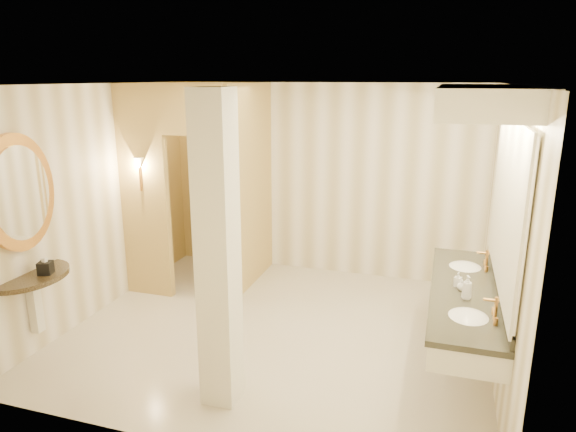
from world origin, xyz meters
name	(u,v)px	position (x,y,z in m)	size (l,w,h in m)	color
floor	(277,330)	(0.00, 0.00, 0.00)	(4.50, 4.50, 0.00)	beige
ceiling	(276,84)	(0.00, 0.00, 2.70)	(4.50, 4.50, 0.00)	silver
wall_back	(321,180)	(0.00, 2.00, 1.35)	(4.50, 0.02, 2.70)	white
wall_front	(187,286)	(0.00, -2.00, 1.35)	(4.50, 0.02, 2.70)	white
wall_left	(97,201)	(-2.25, 0.00, 1.35)	(0.02, 4.00, 2.70)	white
wall_right	(504,234)	(2.25, 0.00, 1.35)	(0.02, 4.00, 2.70)	white
toilet_closet	(217,187)	(-1.13, 0.96, 1.39)	(1.50, 1.55, 2.70)	tan
wall_sconce	(139,164)	(-1.93, 0.43, 1.73)	(0.14, 0.14, 0.42)	#B67E3A
vanity	(478,210)	(1.98, -0.29, 1.63)	(0.75, 2.41, 2.09)	white
console_shelf	(22,230)	(-2.21, -1.20, 1.33)	(0.88, 0.88, 1.89)	black
pillar	(218,255)	(-0.07, -1.34, 1.35)	(0.30, 0.30, 2.70)	white
tissue_box	(46,268)	(-2.04, -1.14, 0.94)	(0.13, 0.13, 0.13)	black
toilet	(243,246)	(-1.12, 1.75, 0.33)	(0.37, 0.66, 0.67)	white
soap_bottle_a	(458,279)	(1.87, -0.26, 0.94)	(0.06, 0.06, 0.14)	beige
soap_bottle_b	(462,285)	(1.90, -0.34, 0.93)	(0.08, 0.08, 0.10)	silver
soap_bottle_c	(467,287)	(1.94, -0.54, 0.99)	(0.08, 0.09, 0.22)	#C6B28C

